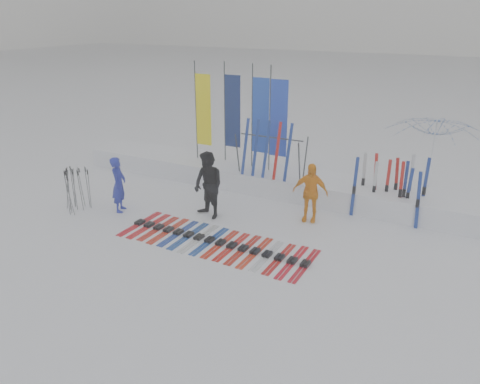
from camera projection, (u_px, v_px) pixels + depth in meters
The scene contains 11 objects.
ground at pixel (200, 252), 10.85m from camera, with size 120.00×120.00×0.00m, color white.
snow_bank at pixel (280, 181), 14.53m from camera, with size 14.00×1.60×0.60m, color white.
person_blue at pixel (119, 184), 12.87m from camera, with size 0.57×0.37×1.56m, color #1B259F.
person_black at pixel (208, 185), 12.43m from camera, with size 0.88×0.69×1.81m, color black.
person_yellow at pixel (310, 192), 12.25m from camera, with size 0.93×0.39×1.59m, color #FF9B10.
tent_canopy at pixel (431, 158), 13.60m from camera, with size 2.72×2.77×2.49m, color white.
ski_row at pixel (215, 242), 11.29m from camera, with size 4.79×1.69×0.07m.
pole_cluster at pixel (75, 190), 13.02m from camera, with size 0.60×0.78×1.25m.
feather_flags at pixel (242, 114), 14.59m from camera, with size 3.26×0.31×3.20m.
ski_rack at pixel (271, 150), 13.87m from camera, with size 2.04×0.80×1.23m.
upright_skis at pixel (393, 187), 12.63m from camera, with size 1.76×1.02×1.69m.
Camera 1 is at (5.36, -8.05, 5.20)m, focal length 35.00 mm.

